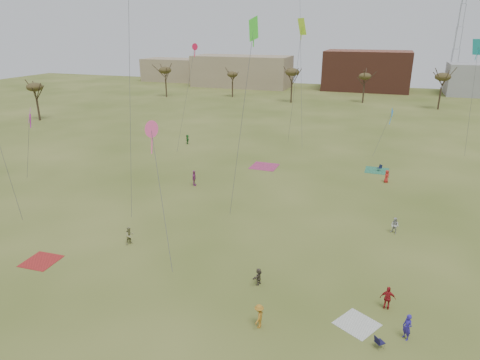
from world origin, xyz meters
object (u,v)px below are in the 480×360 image
(flyer_near_right, at_px, (407,327))
(radio_tower, at_px, (459,26))
(camp_chair_right, at_px, (379,169))
(camp_chair_center, at_px, (379,344))
(spectator_fore_a, at_px, (388,298))

(flyer_near_right, height_order, radio_tower, radio_tower)
(flyer_near_right, xyz_separation_m, radio_tower, (15.21, 123.36, 18.32))
(camp_chair_right, relative_size, radio_tower, 0.02)
(flyer_near_right, relative_size, camp_chair_right, 2.05)
(camp_chair_center, bearing_deg, camp_chair_right, -41.32)
(spectator_fore_a, xyz_separation_m, camp_chair_right, (-1.50, 31.80, -0.63))
(spectator_fore_a, distance_m, camp_chair_center, 4.28)
(flyer_near_right, height_order, spectator_fore_a, flyer_near_right)
(flyer_near_right, bearing_deg, camp_chair_right, 143.27)
(spectator_fore_a, height_order, camp_chair_right, spectator_fore_a)
(camp_chair_center, xyz_separation_m, radio_tower, (16.79, 124.77, 18.95))
(camp_chair_right, height_order, radio_tower, radio_tower)
(radio_tower, bearing_deg, flyer_near_right, -97.03)
(spectator_fore_a, relative_size, camp_chair_right, 2.04)
(spectator_fore_a, xyz_separation_m, radio_tower, (16.42, 120.55, 18.32))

